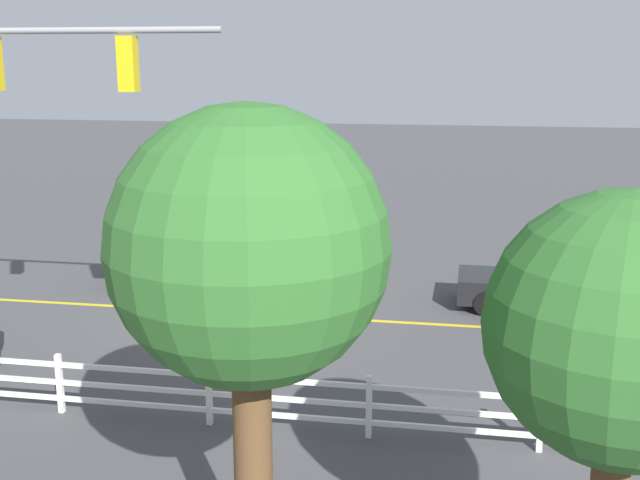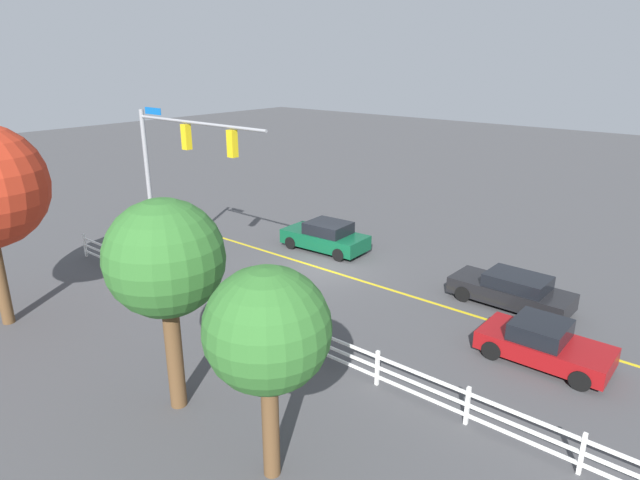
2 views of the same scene
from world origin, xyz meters
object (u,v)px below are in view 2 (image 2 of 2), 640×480
object	(u,v)px
tree_1	(267,331)
tree_2	(165,260)
car_2	(543,344)
pedestrian	(192,257)
car_0	(512,290)
car_1	(326,237)

from	to	relation	value
tree_1	tree_2	size ratio (longest dim) A/B	0.87
car_2	pedestrian	xyz separation A→B (m)	(14.47, 2.79, 0.28)
car_0	car_2	world-z (taller)	car_2
pedestrian	tree_2	xyz separation A→B (m)	(-7.34, 6.17, 3.47)
car_1	pedestrian	world-z (taller)	pedestrian
car_0	tree_1	size ratio (longest dim) A/B	0.89
car_2	tree_1	size ratio (longest dim) A/B	0.77
car_2	tree_2	xyz separation A→B (m)	(7.13, 8.97, 3.76)
car_0	car_1	xyz separation A→B (m)	(9.79, -0.36, 0.05)
car_0	tree_2	distance (m)	13.78
car_1	car_2	size ratio (longest dim) A/B	1.12
car_1	car_2	world-z (taller)	car_1
car_1	tree_2	bearing A→B (deg)	108.30
car_2	tree_1	bearing A→B (deg)	-109.42
tree_1	tree_2	xyz separation A→B (m)	(3.93, -0.22, 0.62)
tree_1	tree_2	bearing A→B (deg)	-3.19
car_0	tree_1	world-z (taller)	tree_1
car_2	pedestrian	size ratio (longest dim) A/B	2.38
car_1	car_2	xyz separation A→B (m)	(-12.16, 3.78, -0.07)
tree_1	car_1	bearing A→B (deg)	-55.33
tree_2	car_2	bearing A→B (deg)	-128.48
tree_1	car_2	bearing A→B (deg)	-109.18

